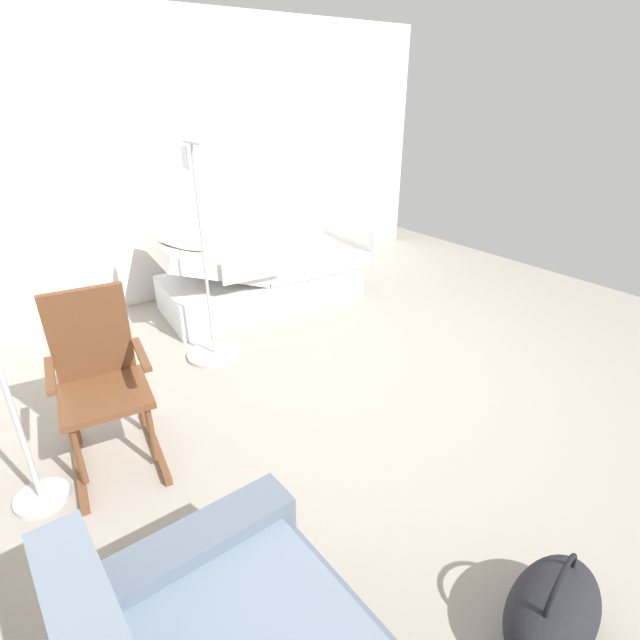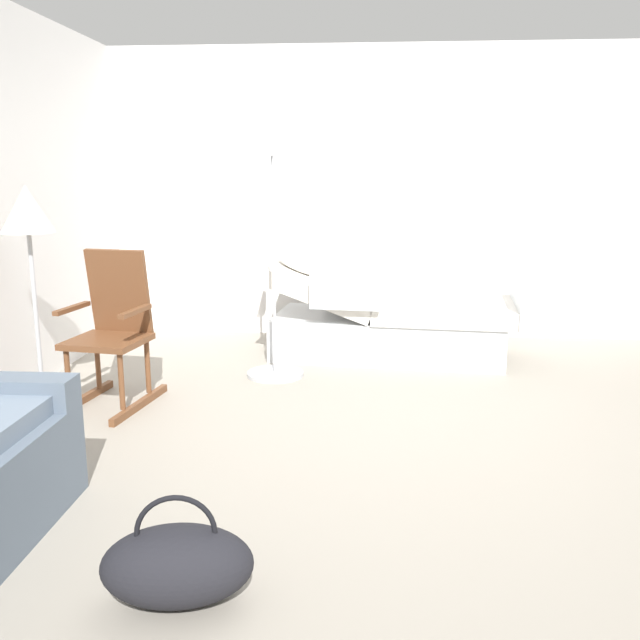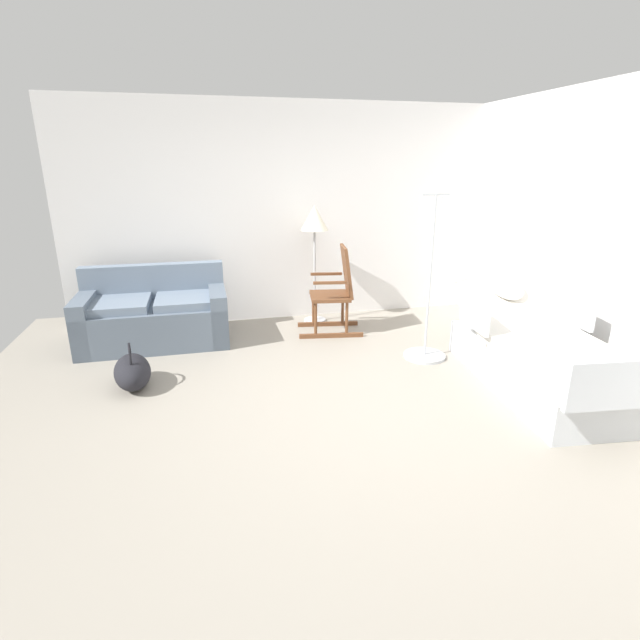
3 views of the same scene
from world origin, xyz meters
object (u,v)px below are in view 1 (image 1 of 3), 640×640
Objects in this scene: duffel_bag at (553,610)px; iv_pole at (211,328)px; rocking_chair at (101,382)px; hospital_bed at (261,276)px.

duffel_bag is 2.93m from iv_pole.
iv_pole is at bearing 0.94° from duffel_bag.
iv_pole reaches higher than duffel_bag.
rocking_chair reaches higher than duffel_bag.
rocking_chair is 1.74× the size of duffel_bag.
hospital_bed is 1.12m from iv_pole.
rocking_chair is at bearing 125.29° from iv_pole.
duffel_bag is (-3.61, 0.84, -0.14)m from hospital_bed.
rocking_chair is 0.62× the size of iv_pole.
iv_pole is at bearing 127.55° from hospital_bed.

